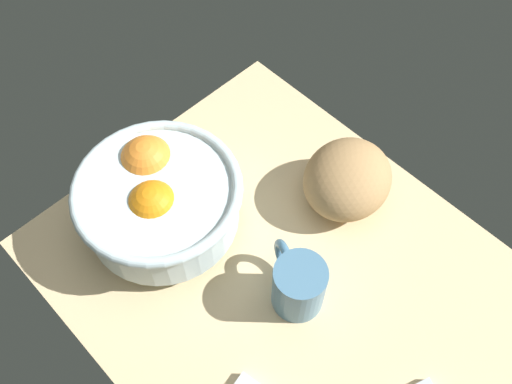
# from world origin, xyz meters

# --- Properties ---
(ground_plane) EXTENTS (0.73, 0.53, 0.03)m
(ground_plane) POSITION_xyz_m (0.00, 0.00, -0.01)
(ground_plane) COLOR #D9BC8C
(fruit_bowl) EXTENTS (0.24, 0.24, 0.12)m
(fruit_bowl) POSITION_xyz_m (0.22, 0.07, 0.07)
(fruit_bowl) COLOR silver
(fruit_bowl) RESTS_ON ground
(bread_loaf) EXTENTS (0.15, 0.16, 0.09)m
(bread_loaf) POSITION_xyz_m (0.07, -0.16, 0.05)
(bread_loaf) COLOR tan
(bread_loaf) RESTS_ON ground
(mug) EXTENTS (0.11, 0.07, 0.09)m
(mug) POSITION_xyz_m (-0.00, 0.01, 0.04)
(mug) COLOR teal
(mug) RESTS_ON ground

